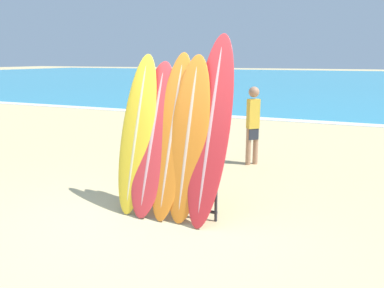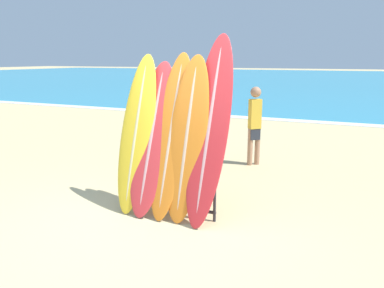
# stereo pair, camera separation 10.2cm
# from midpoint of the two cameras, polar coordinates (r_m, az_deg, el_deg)

# --- Properties ---
(ground_plane) EXTENTS (160.00, 160.00, 0.00)m
(ground_plane) POSITION_cam_midpoint_polar(r_m,az_deg,el_deg) (5.00, -6.65, -12.27)
(ground_plane) COLOR tan
(ocean_water) EXTENTS (120.00, 60.00, 0.01)m
(ocean_water) POSITION_cam_midpoint_polar(r_m,az_deg,el_deg) (42.66, 21.01, 9.21)
(ocean_water) COLOR teal
(ocean_water) RESTS_ON ground_plane
(surfboard_rack) EXTENTS (1.40, 0.04, 0.81)m
(surfboard_rack) POSITION_cam_midpoint_polar(r_m,az_deg,el_deg) (5.20, -3.03, -6.00)
(surfboard_rack) COLOR #28282D
(surfboard_rack) RESTS_ON ground_plane
(surfboard_slot_0) EXTENTS (0.50, 0.82, 2.20)m
(surfboard_slot_0) POSITION_cam_midpoint_polar(r_m,az_deg,el_deg) (5.33, -7.85, 1.74)
(surfboard_slot_0) COLOR yellow
(surfboard_slot_0) RESTS_ON ground_plane
(surfboard_slot_1) EXTENTS (0.57, 0.90, 2.10)m
(surfboard_slot_1) POSITION_cam_midpoint_polar(r_m,az_deg,el_deg) (5.22, -5.52, 1.00)
(surfboard_slot_1) COLOR red
(surfboard_slot_1) RESTS_ON ground_plane
(surfboard_slot_2) EXTENTS (0.49, 0.90, 2.22)m
(surfboard_slot_2) POSITION_cam_midpoint_polar(r_m,az_deg,el_deg) (5.10, -2.60, 1.45)
(surfboard_slot_2) COLOR orange
(surfboard_slot_2) RESTS_ON ground_plane
(surfboard_slot_3) EXTENTS (0.54, 0.78, 2.19)m
(surfboard_slot_3) POSITION_cam_midpoint_polar(r_m,az_deg,el_deg) (4.97, -0.11, 0.99)
(surfboard_slot_3) COLOR orange
(surfboard_slot_3) RESTS_ON ground_plane
(surfboard_slot_4) EXTENTS (0.53, 1.03, 2.47)m
(surfboard_slot_4) POSITION_cam_midpoint_polar(r_m,az_deg,el_deg) (4.91, 3.31, 2.47)
(surfboard_slot_4) COLOR red
(surfboard_slot_4) RESTS_ON ground_plane
(person_near_water) EXTENTS (0.22, 0.26, 1.52)m
(person_near_water) POSITION_cam_midpoint_polar(r_m,az_deg,el_deg) (12.06, 3.67, 6.72)
(person_near_water) COLOR #846047
(person_near_water) RESTS_ON ground_plane
(person_mid_beach) EXTENTS (0.28, 0.25, 1.62)m
(person_mid_beach) POSITION_cam_midpoint_polar(r_m,az_deg,el_deg) (7.06, 2.36, 2.79)
(person_mid_beach) COLOR #846047
(person_mid_beach) RESTS_ON ground_plane
(person_far_left) EXTENTS (0.30, 0.29, 1.75)m
(person_far_left) POSITION_cam_midpoint_polar(r_m,az_deg,el_deg) (9.37, 3.04, 5.74)
(person_far_left) COLOR #A87A5B
(person_far_left) RESTS_ON ground_plane
(person_far_right) EXTENTS (0.27, 0.26, 1.58)m
(person_far_right) POSITION_cam_midpoint_polar(r_m,az_deg,el_deg) (7.60, 9.90, 3.19)
(person_far_right) COLOR #A87A5B
(person_far_right) RESTS_ON ground_plane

